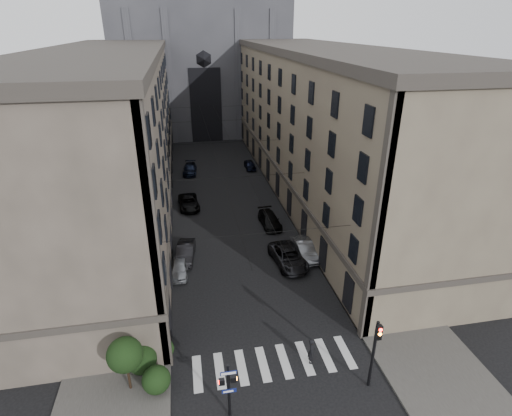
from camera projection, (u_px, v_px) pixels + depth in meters
sidewalk_left at (146, 198)px, 53.50m from camera, size 7.00×80.00×0.15m
sidewalk_right at (297, 188)px, 57.03m from camera, size 7.00×80.00×0.15m
zebra_crossing at (274, 362)px, 27.61m from camera, size 11.00×3.20×0.01m
building_left at (112, 131)px, 49.13m from camera, size 13.60×60.60×18.85m
building_right at (321, 122)px, 53.65m from camera, size 13.60×60.60×18.85m
gothic_tower at (200, 43)px, 82.64m from camera, size 35.00×23.00×58.00m
pedestrian_signal_left at (229, 387)px, 22.93m from camera, size 1.02×0.38×4.00m
traffic_light_right at (375, 347)px, 24.44m from camera, size 0.34×0.50×5.20m
shrub_cluster at (141, 361)px, 25.40m from camera, size 3.90×4.40×3.90m
tram_wires at (222, 143)px, 51.94m from camera, size 14.00×60.00×0.43m
car_left_near at (180, 268)px, 37.13m from camera, size 1.85×4.00×1.33m
car_left_midnear at (186, 252)px, 39.50m from camera, size 2.21×4.85×1.54m
car_left_midfar at (189, 202)px, 50.73m from camera, size 2.75×5.36×1.45m
car_left_far at (190, 169)px, 62.49m from camera, size 2.40×5.06×1.43m
car_right_near at (304, 249)px, 40.00m from camera, size 1.97×4.90×1.58m
car_right_midnear at (288, 257)px, 38.69m from camera, size 3.25×5.98×1.59m
car_right_midfar at (270, 220)px, 46.19m from camera, size 2.24×5.03×1.44m
car_right_far at (250, 165)px, 64.45m from camera, size 1.58×3.89×1.32m
pedestrian at (312, 351)px, 27.28m from camera, size 0.72×0.84×1.95m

